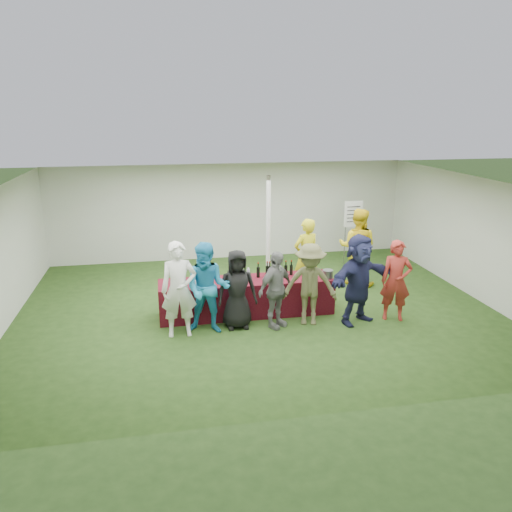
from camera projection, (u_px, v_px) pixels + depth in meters
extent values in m
plane|color=#284719|center=(257.00, 309.00, 10.75)|extent=(60.00, 60.00, 0.00)
plane|color=white|center=(230.00, 211.00, 14.14)|extent=(10.00, 0.00, 10.00)
plane|color=white|center=(314.00, 328.00, 6.60)|extent=(10.00, 0.00, 10.00)
plane|color=white|center=(474.00, 237.00, 11.27)|extent=(0.00, 8.00, 8.00)
plane|color=white|center=(257.00, 183.00, 9.99)|extent=(10.00, 10.00, 0.00)
cylinder|color=silver|center=(268.00, 234.00, 11.59)|extent=(0.10, 0.10, 2.70)
cube|color=maroon|center=(247.00, 297.00, 10.39)|extent=(3.60, 0.80, 0.75)
cylinder|color=black|center=(258.00, 272.00, 10.41)|extent=(0.07, 0.07, 0.22)
cylinder|color=black|center=(258.00, 265.00, 10.37)|extent=(0.03, 0.03, 0.08)
cylinder|color=maroon|center=(258.00, 263.00, 10.35)|extent=(0.03, 0.03, 0.02)
cylinder|color=black|center=(267.00, 271.00, 10.48)|extent=(0.07, 0.07, 0.22)
cylinder|color=black|center=(267.00, 264.00, 10.44)|extent=(0.03, 0.03, 0.08)
cylinder|color=maroon|center=(267.00, 262.00, 10.42)|extent=(0.03, 0.03, 0.02)
cylinder|color=black|center=(270.00, 271.00, 10.47)|extent=(0.07, 0.07, 0.22)
cylinder|color=black|center=(270.00, 264.00, 10.43)|extent=(0.03, 0.03, 0.08)
cylinder|color=maroon|center=(270.00, 262.00, 10.41)|extent=(0.03, 0.03, 0.02)
cylinder|color=black|center=(278.00, 270.00, 10.52)|extent=(0.07, 0.07, 0.22)
cylinder|color=black|center=(278.00, 264.00, 10.48)|extent=(0.03, 0.03, 0.08)
cylinder|color=maroon|center=(278.00, 261.00, 10.46)|extent=(0.03, 0.03, 0.02)
cylinder|color=black|center=(286.00, 270.00, 10.53)|extent=(0.07, 0.07, 0.22)
cylinder|color=black|center=(286.00, 264.00, 10.49)|extent=(0.03, 0.03, 0.08)
cylinder|color=maroon|center=(286.00, 261.00, 10.48)|extent=(0.03, 0.03, 0.02)
cylinder|color=black|center=(291.00, 270.00, 10.56)|extent=(0.07, 0.07, 0.22)
cylinder|color=black|center=(291.00, 263.00, 10.52)|extent=(0.03, 0.03, 0.08)
cylinder|color=maroon|center=(291.00, 261.00, 10.51)|extent=(0.03, 0.03, 0.02)
cylinder|color=silver|center=(177.00, 288.00, 9.81)|extent=(0.06, 0.06, 0.00)
cylinder|color=silver|center=(177.00, 286.00, 9.80)|extent=(0.01, 0.01, 0.07)
cylinder|color=silver|center=(177.00, 282.00, 9.78)|extent=(0.06, 0.06, 0.08)
cylinder|color=#42070D|center=(177.00, 284.00, 9.78)|extent=(0.05, 0.05, 0.02)
cylinder|color=silver|center=(196.00, 288.00, 9.81)|extent=(0.06, 0.06, 0.00)
cylinder|color=silver|center=(196.00, 286.00, 9.80)|extent=(0.01, 0.01, 0.07)
cylinder|color=silver|center=(196.00, 282.00, 9.78)|extent=(0.06, 0.06, 0.08)
cylinder|color=#42070D|center=(196.00, 284.00, 9.78)|extent=(0.05, 0.05, 0.02)
cylinder|color=silver|center=(208.00, 287.00, 9.88)|extent=(0.06, 0.06, 0.00)
cylinder|color=silver|center=(208.00, 285.00, 9.87)|extent=(0.01, 0.01, 0.07)
cylinder|color=silver|center=(208.00, 281.00, 9.84)|extent=(0.06, 0.06, 0.08)
cylinder|color=#42070D|center=(208.00, 282.00, 9.85)|extent=(0.05, 0.05, 0.02)
cylinder|color=silver|center=(232.00, 286.00, 9.94)|extent=(0.06, 0.06, 0.00)
cylinder|color=silver|center=(232.00, 284.00, 9.93)|extent=(0.01, 0.01, 0.07)
cylinder|color=silver|center=(231.00, 280.00, 9.91)|extent=(0.06, 0.06, 0.08)
cylinder|color=silver|center=(309.00, 279.00, 10.33)|extent=(0.06, 0.06, 0.00)
cylinder|color=silver|center=(309.00, 277.00, 10.32)|extent=(0.01, 0.01, 0.07)
cylinder|color=silver|center=(309.00, 273.00, 10.30)|extent=(0.06, 0.06, 0.08)
cylinder|color=#42070D|center=(309.00, 275.00, 10.31)|extent=(0.05, 0.05, 0.02)
cylinder|color=silver|center=(270.00, 282.00, 10.12)|extent=(0.06, 0.06, 0.00)
cylinder|color=silver|center=(270.00, 281.00, 10.11)|extent=(0.01, 0.01, 0.07)
cylinder|color=silver|center=(270.00, 277.00, 10.08)|extent=(0.06, 0.06, 0.08)
cylinder|color=silver|center=(248.00, 274.00, 10.34)|extent=(0.07, 0.07, 0.20)
cylinder|color=silver|center=(248.00, 269.00, 10.31)|extent=(0.03, 0.03, 0.03)
cube|color=white|center=(317.00, 274.00, 10.60)|extent=(0.25, 0.18, 0.03)
cylinder|color=slate|center=(328.00, 274.00, 10.35)|extent=(0.22, 0.22, 0.18)
cylinder|color=slate|center=(344.00, 247.00, 13.49)|extent=(0.02, 0.02, 1.10)
cylinder|color=slate|center=(358.00, 246.00, 13.56)|extent=(0.02, 0.02, 1.10)
cube|color=white|center=(353.00, 214.00, 13.27)|extent=(0.50, 0.02, 0.70)
cube|color=black|center=(354.00, 207.00, 13.20)|extent=(0.36, 0.01, 0.02)
cube|color=black|center=(354.00, 211.00, 13.23)|extent=(0.36, 0.01, 0.02)
cube|color=black|center=(353.00, 214.00, 13.26)|extent=(0.36, 0.01, 0.02)
cube|color=black|center=(353.00, 218.00, 13.29)|extent=(0.36, 0.01, 0.02)
cube|color=black|center=(353.00, 222.00, 13.31)|extent=(0.36, 0.01, 0.02)
imported|color=gold|center=(306.00, 256.00, 11.45)|extent=(0.74, 0.60, 1.77)
imported|color=yellow|center=(357.00, 247.00, 12.01)|extent=(1.15, 1.09, 1.88)
imported|color=white|center=(179.00, 290.00, 9.25)|extent=(0.67, 0.45, 1.82)
imported|color=#228DC1|center=(208.00, 288.00, 9.39)|extent=(1.01, 0.87, 1.78)
imported|color=black|center=(237.00, 289.00, 9.64)|extent=(0.77, 0.51, 1.57)
imported|color=slate|center=(276.00, 290.00, 9.65)|extent=(0.96, 0.82, 1.54)
imported|color=brown|center=(310.00, 284.00, 9.78)|extent=(1.19, 0.87, 1.65)
imported|color=#1F2247|center=(359.00, 279.00, 9.83)|extent=(1.76, 1.19, 1.82)
imported|color=maroon|center=(396.00, 281.00, 10.00)|extent=(0.70, 0.58, 1.65)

